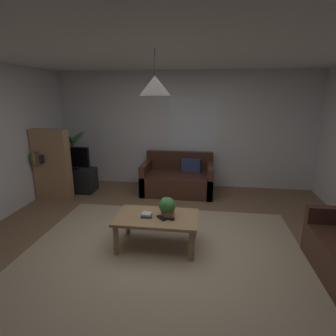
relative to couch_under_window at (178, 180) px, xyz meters
The scene contains 17 objects.
floor 2.24m from the couch_under_window, 88.60° to the right, with size 5.66×5.46×0.02m, color brown.
rug 2.44m from the couch_under_window, 88.71° to the right, with size 3.68×3.00×0.01m, color tan.
wall_back 1.13m from the couch_under_window, 84.24° to the left, with size 5.78×0.06×2.53m, color silver.
ceiling 3.18m from the couch_under_window, 88.60° to the right, with size 5.66×5.46×0.02m, color white.
window_pane 1.23m from the couch_under_window, 60.96° to the left, with size 1.06×0.01×1.20m, color white.
couch_under_window is the anchor object (origin of this frame).
coffee_table 2.21m from the couch_under_window, 91.57° to the right, with size 1.10×0.66×0.45m.
book_on_table_0 2.26m from the couch_under_window, 94.78° to the right, with size 0.14×0.10×0.03m, color #2D4C8C.
book_on_table_1 2.25m from the couch_under_window, 94.86° to the right, with size 0.12×0.12×0.02m, color beige.
remote_on_table_0 2.28m from the couch_under_window, 89.56° to the right, with size 0.05×0.16×0.02m, color black.
remote_on_table_1 2.28m from the couch_under_window, 87.23° to the right, with size 0.05×0.16×0.02m, color black.
potted_plant_on_table 2.22m from the couch_under_window, 87.96° to the right, with size 0.22×0.22×0.27m.
tv_stand 2.24m from the couch_under_window, behind, with size 0.90×0.44×0.50m, color black.
tv 2.29m from the couch_under_window, behind, with size 0.76×0.16×0.48m.
potted_palm_corner 2.43m from the couch_under_window, behind, with size 0.67×0.87×1.32m.
bookshelf_corner 2.56m from the couch_under_window, 163.19° to the right, with size 0.70×0.31×1.40m.
pendant_lamp 2.88m from the couch_under_window, 91.57° to the right, with size 0.38×0.38×0.52m.
Camera 1 is at (0.50, -3.26, 2.02)m, focal length 28.94 mm.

